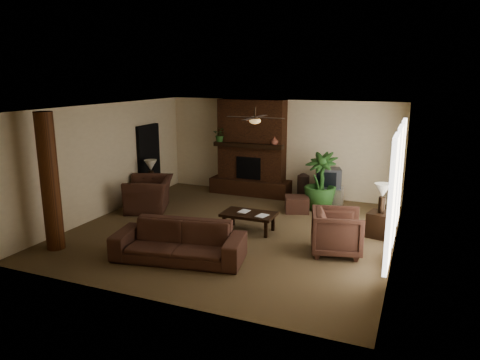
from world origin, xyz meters
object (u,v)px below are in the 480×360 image
at_px(sofa, 179,235).
at_px(log_column, 50,182).
at_px(floor_vase, 303,185).
at_px(side_table_left, 153,192).
at_px(coffee_table, 249,215).
at_px(armchair_left, 149,189).
at_px(ottoman, 297,204).
at_px(side_table_right, 380,225).
at_px(armchair_right, 337,230).
at_px(lamp_right, 382,193).
at_px(tv_stand, 327,196).
at_px(floor_plant, 320,194).
at_px(lamp_left, 151,167).

bearing_deg(sofa, log_column, 179.94).
relative_size(floor_vase, side_table_left, 1.40).
xyz_separation_m(log_column, coffee_table, (3.30, 2.48, -1.03)).
relative_size(armchair_left, floor_vase, 1.70).
bearing_deg(armchair_left, ottoman, 86.06).
distance_m(coffee_table, side_table_left, 3.61).
distance_m(armchair_left, side_table_left, 0.82).
bearing_deg(side_table_right, armchair_right, -118.43).
xyz_separation_m(log_column, lamp_right, (6.10, 3.27, -0.40)).
distance_m(armchair_right, ottoman, 2.84).
height_order(sofa, coffee_table, sofa).
bearing_deg(side_table_left, tv_stand, 18.29).
xyz_separation_m(floor_vase, floor_plant, (0.65, -0.77, -0.00)).
relative_size(sofa, lamp_right, 3.85).
height_order(armchair_right, floor_vase, armchair_right).
bearing_deg(lamp_left, lamp_right, -4.01).
relative_size(armchair_left, floor_plant, 0.86).
height_order(tv_stand, lamp_right, lamp_right).
distance_m(sofa, floor_plant, 4.66).
relative_size(log_column, coffee_table, 2.33).
height_order(ottoman, tv_stand, tv_stand).
relative_size(log_column, ottoman, 4.67).
distance_m(sofa, tv_stand, 5.14).
bearing_deg(floor_plant, sofa, -112.53).
distance_m(coffee_table, ottoman, 1.97).
xyz_separation_m(armchair_right, side_table_left, (-5.47, 1.79, -0.21)).
relative_size(armchair_right, ottoman, 1.63).
xyz_separation_m(side_table_left, side_table_right, (6.19, -0.48, 0.00)).
distance_m(floor_vase, side_table_right, 3.27).
bearing_deg(tv_stand, floor_vase, 156.38).
bearing_deg(tv_stand, lamp_right, -53.33).
relative_size(coffee_table, lamp_right, 1.85).
xyz_separation_m(tv_stand, floor_vase, (-0.74, 0.30, 0.18)).
distance_m(tv_stand, side_table_left, 4.85).
bearing_deg(lamp_right, floor_plant, 138.03).
bearing_deg(armchair_right, coffee_table, 61.04).
relative_size(armchair_right, side_table_right, 1.78).
bearing_deg(log_column, lamp_right, 28.16).
relative_size(lamp_left, lamp_right, 1.00).
bearing_deg(ottoman, sofa, -108.32).
distance_m(coffee_table, floor_vase, 3.10).
xyz_separation_m(sofa, side_table_left, (-2.72, 3.26, -0.21)).
bearing_deg(side_table_right, ottoman, 153.41).
xyz_separation_m(armchair_left, lamp_right, (5.85, 0.21, 0.43)).
xyz_separation_m(armchair_left, lamp_left, (-0.35, 0.65, 0.43)).
height_order(armchair_right, floor_plant, armchair_right).
bearing_deg(lamp_left, side_table_right, -4.09).
height_order(floor_vase, lamp_left, lamp_left).
distance_m(armchair_right, coffee_table, 2.16).
bearing_deg(lamp_right, sofa, -141.16).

